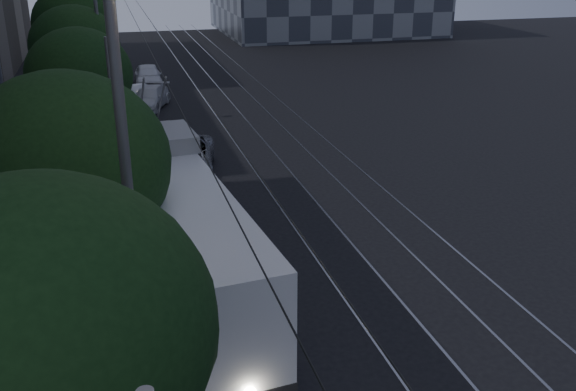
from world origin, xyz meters
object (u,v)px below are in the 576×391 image
(trolleybus, at_px, (171,229))
(car_white_d, at_px, (148,76))
(car_white_b, at_px, (149,98))
(streetlamp_far, at_px, (104,2))
(pickup_silver, at_px, (183,159))
(car_white_a, at_px, (141,141))
(streetlamp_near, at_px, (148,163))
(car_white_c, at_px, (138,96))

(trolleybus, bearing_deg, car_white_d, 81.69)
(car_white_b, height_order, streetlamp_far, streetlamp_far)
(pickup_silver, relative_size, car_white_a, 1.47)
(pickup_silver, distance_m, car_white_d, 18.57)
(car_white_b, relative_size, streetlamp_far, 0.40)
(car_white_b, distance_m, car_white_d, 6.14)
(car_white_b, bearing_deg, streetlamp_near, -73.11)
(pickup_silver, bearing_deg, car_white_c, 104.84)
(car_white_b, bearing_deg, streetlamp_far, -108.96)
(car_white_a, relative_size, car_white_c, 0.98)
(car_white_a, bearing_deg, trolleybus, -109.93)
(trolleybus, distance_m, streetlamp_far, 19.60)
(car_white_c, height_order, streetlamp_far, streetlamp_far)
(car_white_d, distance_m, streetlamp_near, 33.36)
(car_white_c, relative_size, car_white_d, 0.86)
(streetlamp_far, bearing_deg, trolleybus, -86.68)
(car_white_c, relative_size, streetlamp_far, 0.36)
(trolleybus, distance_m, streetlamp_near, 6.52)
(pickup_silver, bearing_deg, streetlamp_far, 114.08)
(car_white_c, height_order, car_white_d, car_white_d)
(car_white_d, bearing_deg, car_white_a, -94.18)
(car_white_b, xyz_separation_m, car_white_d, (0.38, 6.13, 0.13))
(car_white_c, distance_m, streetlamp_near, 27.85)
(pickup_silver, distance_m, car_white_a, 3.87)
(streetlamp_far, bearing_deg, car_white_c, 65.48)
(car_white_a, distance_m, streetlamp_far, 8.59)
(pickup_silver, bearing_deg, trolleybus, -88.80)
(car_white_d, bearing_deg, trolleybus, -91.44)
(pickup_silver, bearing_deg, car_white_b, 102.12)
(trolleybus, relative_size, car_white_a, 3.42)
(car_white_c, bearing_deg, trolleybus, -104.56)
(car_white_c, bearing_deg, car_white_b, -55.63)
(car_white_b, distance_m, streetlamp_far, 6.51)
(trolleybus, bearing_deg, streetlamp_far, 87.73)
(car_white_d, bearing_deg, pickup_silver, -88.45)
(streetlamp_near, bearing_deg, car_white_d, 86.50)
(trolleybus, relative_size, pickup_silver, 2.33)
(car_white_a, height_order, car_white_b, car_white_a)
(pickup_silver, bearing_deg, car_white_a, 123.13)
(trolleybus, xyz_separation_m, car_white_d, (1.31, 27.64, -0.98))
(pickup_silver, height_order, car_white_c, pickup_silver)
(pickup_silver, relative_size, streetlamp_near, 0.61)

